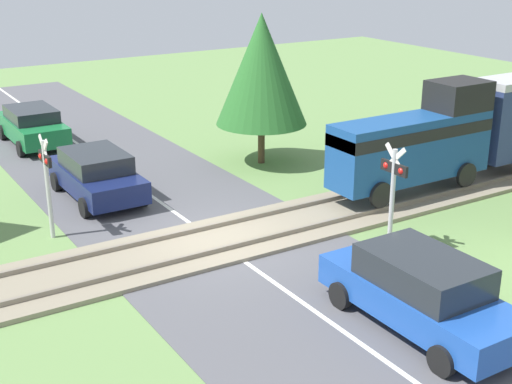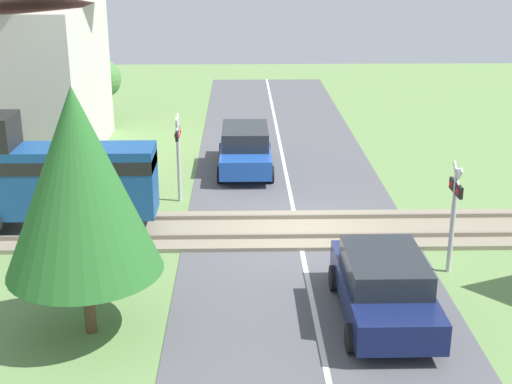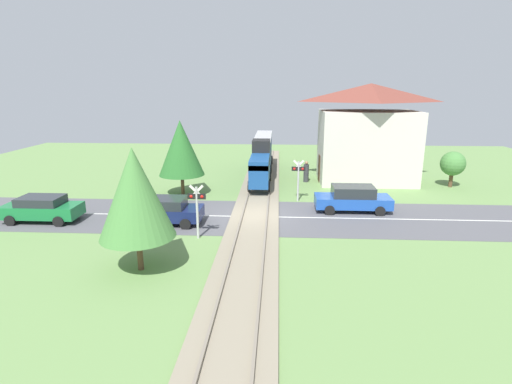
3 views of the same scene
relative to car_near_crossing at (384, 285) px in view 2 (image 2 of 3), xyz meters
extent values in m
plane|color=#66894C|center=(4.93, 1.44, -0.78)|extent=(60.00, 60.00, 0.00)
cube|color=#515156|center=(4.93, 1.44, -0.77)|extent=(48.00, 6.40, 0.02)
cube|color=silver|center=(4.93, 1.44, -0.76)|extent=(48.00, 0.12, 0.00)
cube|color=gray|center=(4.93, 1.44, -0.72)|extent=(2.80, 48.00, 0.12)
cube|color=slate|center=(4.21, 1.44, -0.60)|extent=(0.10, 48.00, 0.12)
cube|color=slate|center=(5.65, 1.44, -0.60)|extent=(0.10, 48.00, 0.12)
cube|color=navy|center=(4.93, 8.10, 0.79)|extent=(1.35, 5.43, 1.90)
cube|color=black|center=(4.93, 8.10, 1.31)|extent=(1.37, 5.43, 0.36)
cylinder|color=black|center=(4.21, 6.36, -0.16)|extent=(0.14, 0.76, 0.76)
cylinder|color=black|center=(5.65, 6.36, -0.16)|extent=(0.14, 0.76, 0.76)
cylinder|color=black|center=(5.65, 9.84, -0.16)|extent=(0.14, 0.76, 0.76)
cube|color=#141E4C|center=(0.00, 0.00, -0.15)|extent=(4.15, 1.76, 0.65)
cube|color=#23282D|center=(0.00, 0.00, 0.44)|extent=(2.28, 1.62, 0.53)
cylinder|color=black|center=(1.35, 0.88, -0.48)|extent=(0.60, 0.18, 0.60)
cylinder|color=black|center=(1.35, -0.88, -0.48)|extent=(0.60, 0.18, 0.60)
cylinder|color=black|center=(-1.35, 0.88, -0.48)|extent=(0.60, 0.18, 0.60)
cylinder|color=black|center=(-1.35, -0.88, -0.48)|extent=(0.60, 0.18, 0.60)
cube|color=#1E4CA8|center=(10.82, 2.88, -0.15)|extent=(4.54, 1.75, 0.65)
cube|color=#23282D|center=(10.82, 2.88, 0.49)|extent=(2.50, 1.61, 0.64)
cylinder|color=black|center=(9.35, 2.01, -0.48)|extent=(0.60, 0.18, 0.60)
cylinder|color=black|center=(9.35, 3.75, -0.48)|extent=(0.60, 0.18, 0.60)
cylinder|color=black|center=(12.30, 2.01, -0.48)|extent=(0.60, 0.18, 0.60)
cylinder|color=black|center=(12.30, 3.75, -0.48)|extent=(0.60, 0.18, 0.60)
cylinder|color=#B7B7B7|center=(2.27, -2.09, 0.56)|extent=(0.12, 0.12, 2.67)
cube|color=black|center=(2.27, -2.09, 1.41)|extent=(0.90, 0.08, 0.28)
sphere|color=red|center=(2.00, -2.09, 1.41)|extent=(0.18, 0.18, 0.18)
sphere|color=red|center=(2.54, -2.09, 1.41)|extent=(0.18, 0.18, 0.18)
cube|color=silver|center=(2.27, -2.09, 1.64)|extent=(0.72, 0.04, 0.72)
cube|color=silver|center=(2.27, -2.09, 1.64)|extent=(0.72, 0.04, 0.72)
cylinder|color=#B7B7B7|center=(7.59, 4.97, 0.56)|extent=(0.12, 0.12, 2.67)
cube|color=black|center=(7.59, 4.97, 1.41)|extent=(0.90, 0.08, 0.28)
sphere|color=red|center=(7.86, 4.97, 1.41)|extent=(0.18, 0.18, 0.18)
sphere|color=red|center=(7.32, 4.97, 1.41)|extent=(0.18, 0.18, 0.18)
cube|color=silver|center=(7.59, 4.97, 1.64)|extent=(0.72, 0.04, 0.72)
cube|color=silver|center=(7.59, 4.97, 1.64)|extent=(0.72, 0.04, 0.72)
cube|color=beige|center=(13.22, 10.90, 2.02)|extent=(7.29, 4.66, 5.59)
cube|color=#472D1E|center=(9.55, 10.90, 0.27)|extent=(0.06, 1.10, 2.10)
cylinder|color=#333338|center=(8.50, 10.55, -0.07)|extent=(0.41, 0.41, 1.42)
sphere|color=#936B4C|center=(8.50, 10.55, 0.77)|extent=(0.26, 0.26, 0.26)
cylinder|color=brown|center=(19.36, 9.47, -0.26)|extent=(0.28, 0.28, 1.04)
sphere|color=#477F3D|center=(19.36, 9.47, 1.03)|extent=(1.81, 1.81, 1.81)
cylinder|color=brown|center=(-0.45, 6.20, -0.07)|extent=(0.24, 0.24, 1.42)
cone|color=#286628|center=(-0.45, 6.20, 2.53)|extent=(3.15, 3.15, 3.78)
camera|label=1|loc=(19.95, -6.73, 6.75)|focal=50.00mm
camera|label=2|loc=(-13.68, 3.04, 6.89)|focal=50.00mm
camera|label=3|loc=(6.24, -20.77, 6.67)|focal=28.00mm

